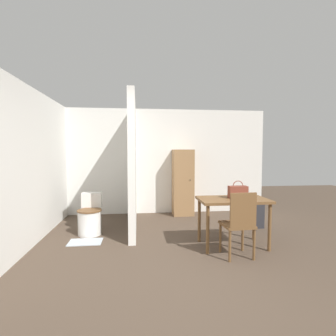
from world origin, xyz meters
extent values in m
plane|color=#4C3D30|center=(0.00, 0.00, 0.00)|extent=(16.00, 16.00, 0.00)
cube|color=white|center=(0.00, 3.74, 1.25)|extent=(5.26, 0.12, 2.50)
cube|color=white|center=(-2.19, 1.84, 1.25)|extent=(0.12, 4.68, 2.50)
cube|color=white|center=(-0.59, 2.59, 1.25)|extent=(0.12, 2.18, 2.50)
cube|color=brown|center=(0.99, 1.31, 0.74)|extent=(1.07, 0.64, 0.04)
cylinder|color=brown|center=(0.51, 1.04, 0.36)|extent=(0.05, 0.05, 0.72)
cylinder|color=brown|center=(1.46, 1.04, 0.36)|extent=(0.05, 0.05, 0.72)
cylinder|color=brown|center=(0.51, 1.57, 0.36)|extent=(0.05, 0.05, 0.72)
cylinder|color=brown|center=(1.46, 1.57, 0.36)|extent=(0.05, 0.05, 0.72)
cube|color=brown|center=(0.90, 0.92, 0.45)|extent=(0.43, 0.43, 0.04)
cube|color=brown|center=(0.91, 0.73, 0.71)|extent=(0.37, 0.05, 0.47)
cylinder|color=brown|center=(0.72, 1.09, 0.22)|extent=(0.04, 0.04, 0.43)
cylinder|color=brown|center=(1.07, 1.11, 0.22)|extent=(0.04, 0.04, 0.43)
cylinder|color=brown|center=(0.74, 0.74, 0.22)|extent=(0.04, 0.04, 0.43)
cylinder|color=brown|center=(1.09, 0.76, 0.22)|extent=(0.04, 0.04, 0.43)
cylinder|color=white|center=(-1.36, 2.15, 0.21)|extent=(0.41, 0.41, 0.43)
cylinder|color=brown|center=(-1.36, 2.15, 0.44)|extent=(0.43, 0.43, 0.02)
cube|color=white|center=(-1.36, 2.43, 0.57)|extent=(0.36, 0.18, 0.29)
cube|color=brown|center=(1.08, 1.34, 0.85)|extent=(0.29, 0.14, 0.19)
torus|color=brown|center=(1.08, 1.34, 0.95)|extent=(0.17, 0.01, 0.17)
cube|color=#997047|center=(0.56, 3.44, 0.77)|extent=(0.47, 0.44, 1.53)
sphere|color=black|center=(0.69, 3.21, 0.84)|extent=(0.02, 0.02, 0.02)
cube|color=#B2BCC6|center=(-1.36, 1.75, 0.01)|extent=(0.53, 0.35, 0.01)
cube|color=#2D2D33|center=(1.77, 2.22, 0.27)|extent=(0.33, 0.17, 0.54)
camera|label=1|loc=(-0.49, -2.60, 1.50)|focal=28.00mm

